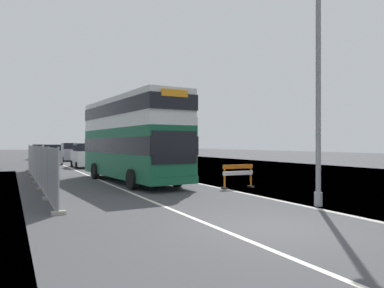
% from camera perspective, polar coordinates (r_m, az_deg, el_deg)
% --- Properties ---
extents(ground, '(140.00, 280.00, 0.10)m').
position_cam_1_polar(ground, '(10.62, 14.70, -12.27)').
color(ground, '#424244').
extents(double_decker_bus, '(3.32, 11.01, 4.80)m').
position_cam_1_polar(double_decker_bus, '(21.52, -9.42, 0.95)').
color(double_decker_bus, '#145638').
rests_on(double_decker_bus, ground).
extents(lamppost_foreground, '(0.29, 0.70, 8.78)m').
position_cam_1_polar(lamppost_foreground, '(13.91, 18.93, 8.05)').
color(lamppost_foreground, gray).
rests_on(lamppost_foreground, ground).
extents(roadworks_barrier, '(1.73, 0.44, 1.18)m').
position_cam_1_polar(roadworks_barrier, '(18.51, 7.11, -4.49)').
color(roadworks_barrier, orange).
rests_on(roadworks_barrier, ground).
extents(construction_site_fence, '(0.44, 20.60, 2.12)m').
position_cam_1_polar(construction_site_fence, '(22.40, -22.82, -3.02)').
color(construction_site_fence, '#A8AAAD').
rests_on(construction_site_fence, ground).
extents(car_oncoming_near, '(2.03, 4.56, 2.24)m').
position_cam_1_polar(car_oncoming_near, '(35.84, -16.30, -1.80)').
color(car_oncoming_near, silver).
rests_on(car_oncoming_near, ground).
extents(car_receding_mid, '(1.98, 4.08, 2.12)m').
position_cam_1_polar(car_receding_mid, '(41.93, -20.87, -1.60)').
color(car_receding_mid, gray).
rests_on(car_receding_mid, ground).
extents(car_receding_far, '(1.93, 4.55, 2.30)m').
position_cam_1_polar(car_receding_far, '(49.86, -18.49, -1.25)').
color(car_receding_far, gray).
rests_on(car_receding_far, ground).
extents(car_far_side, '(1.93, 3.84, 2.10)m').
position_cam_1_polar(car_far_side, '(55.83, -22.62, -1.21)').
color(car_far_side, gray).
rests_on(car_far_side, ground).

